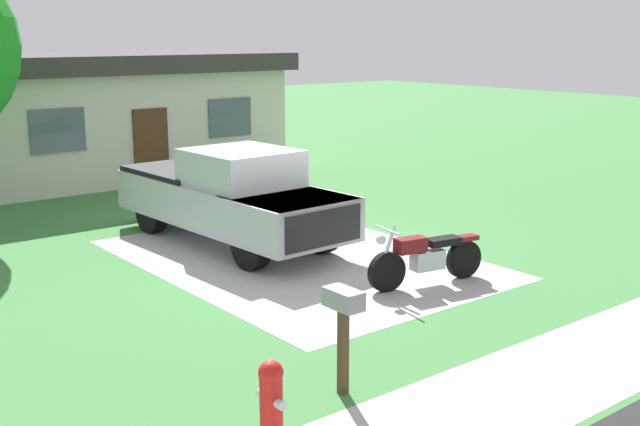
# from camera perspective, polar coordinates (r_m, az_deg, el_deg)

# --- Properties ---
(ground_plane) EXTENTS (80.00, 80.00, 0.00)m
(ground_plane) POSITION_cam_1_polar(r_m,az_deg,el_deg) (14.60, -1.58, -3.33)
(ground_plane) COLOR #417E40
(driveway_pad) EXTENTS (5.08, 7.15, 0.01)m
(driveway_pad) POSITION_cam_1_polar(r_m,az_deg,el_deg) (14.60, -1.58, -3.32)
(driveway_pad) COLOR #AEAEAE
(driveway_pad) RESTS_ON ground
(sidewalk_strip) EXTENTS (36.00, 1.80, 0.01)m
(sidewalk_strip) POSITION_cam_1_polar(r_m,az_deg,el_deg) (10.70, 18.45, -10.19)
(sidewalk_strip) COLOR #B7B7B1
(sidewalk_strip) RESTS_ON ground
(motorcycle) EXTENTS (2.20, 0.77, 1.09)m
(motorcycle) POSITION_cam_1_polar(r_m,az_deg,el_deg) (13.12, 7.64, -3.18)
(motorcycle) COLOR black
(motorcycle) RESTS_ON ground
(pickup_truck) EXTENTS (2.24, 5.71, 1.90)m
(pickup_truck) POSITION_cam_1_polar(r_m,az_deg,el_deg) (15.72, -6.61, 1.33)
(pickup_truck) COLOR black
(pickup_truck) RESTS_ON ground
(fire_hydrant) EXTENTS (0.32, 0.40, 0.87)m
(fire_hydrant) POSITION_cam_1_polar(r_m,az_deg,el_deg) (8.25, -3.54, -13.41)
(fire_hydrant) COLOR red
(fire_hydrant) RESTS_ON ground
(mailbox) EXTENTS (0.26, 0.48, 1.26)m
(mailbox) POSITION_cam_1_polar(r_m,az_deg,el_deg) (9.01, 1.70, -7.24)
(mailbox) COLOR #4C3823
(mailbox) RESTS_ON ground
(neighbor_house) EXTENTS (9.60, 5.60, 3.50)m
(neighbor_house) POSITION_cam_1_polar(r_m,az_deg,el_deg) (24.06, -14.89, 7.00)
(neighbor_house) COLOR beige
(neighbor_house) RESTS_ON ground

